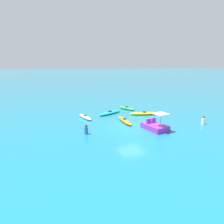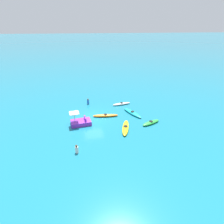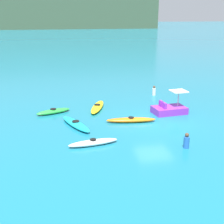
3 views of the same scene
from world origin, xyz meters
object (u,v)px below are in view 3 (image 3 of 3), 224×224
Objects in this scene: kayak_green at (53,111)px; person_by_kayaks at (154,91)px; kayak_yellow at (97,107)px; kayak_orange at (131,120)px; kayak_white at (93,143)px; pedal_boat_purple at (169,109)px; person_near_shore at (186,141)px; kayak_cyan at (76,124)px.

person_by_kayaks reaches higher than kayak_green.
kayak_orange is at bearing -62.89° from kayak_yellow.
kayak_green is (-2.14, 6.36, 0.00)m from kayak_white.
kayak_green is at bearing 169.55° from pedal_boat_purple.
kayak_green is at bearing -157.14° from person_by_kayaks.
person_by_kayaks is at bearing 55.77° from kayak_white.
kayak_yellow is 6.57m from person_by_kayaks.
person_near_shore is at bearing -14.96° from kayak_white.
kayak_yellow is at bearing 61.46° from kayak_cyan.
kayak_orange and kayak_yellow have the same top height.
kayak_cyan is at bearing -137.96° from person_by_kayaks.
kayak_cyan is at bearing 102.29° from kayak_white.
kayak_white is 3.30× the size of person_by_kayaks.
kayak_cyan is (-3.77, -0.09, 0.00)m from kayak_orange.
pedal_boat_purple is 5.42m from person_by_kayaks.
kayak_orange is 7.84m from person_by_kayaks.
person_near_shore is at bearing -102.54° from pedal_boat_purple.
kayak_green is at bearing 132.78° from person_near_shore.
pedal_boat_purple is at bearing 77.46° from person_near_shore.
kayak_orange is 3.77m from kayak_cyan.
kayak_white is 7.96m from pedal_boat_purple.
pedal_boat_purple is (6.35, 4.80, 0.17)m from kayak_white.
kayak_green is 1.04× the size of pedal_boat_purple.
kayak_green is 3.43m from kayak_yellow.
person_near_shore is (-1.36, -6.13, 0.05)m from pedal_boat_purple.
person_by_kayaks is at bearing 60.33° from kayak_orange.
kayak_green and kayak_yellow have the same top height.
kayak_orange is 3.89× the size of person_by_kayaks.
pedal_boat_purple is 6.28m from person_near_shore.
kayak_white is 0.81× the size of kayak_cyan.
kayak_green is 9.84m from person_by_kayaks.
kayak_cyan is 1.39× the size of pedal_boat_purple.
kayak_white is 0.85× the size of kayak_orange.
person_near_shore is at bearing -67.72° from kayak_orange.
kayak_orange is at bearing -119.67° from person_by_kayaks.
kayak_yellow is 9.04m from person_near_shore.
kayak_green is 3.04× the size of person_near_shore.
kayak_cyan is 7.22m from pedal_boat_purple.
person_near_shore reaches higher than kayak_green.
kayak_white and kayak_yellow have the same top height.
pedal_boat_purple reaches higher than kayak_orange.
pedal_boat_purple is (3.29, 1.42, 0.17)m from kayak_orange.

